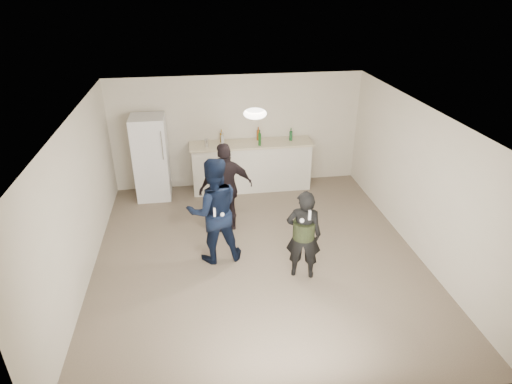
{
  "coord_description": "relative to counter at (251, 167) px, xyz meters",
  "views": [
    {
      "loc": [
        -0.93,
        -6.02,
        4.33
      ],
      "look_at": [
        0.0,
        0.2,
        1.15
      ],
      "focal_mm": 30.0,
      "sensor_mm": 36.0,
      "label": 1
    }
  ],
  "objects": [
    {
      "name": "floor",
      "position": [
        -0.26,
        -2.67,
        -0.53
      ],
      "size": [
        6.0,
        6.0,
        0.0
      ],
      "primitive_type": "plane",
      "color": "#6B5B4C",
      "rests_on": "ground"
    },
    {
      "name": "ceiling",
      "position": [
        -0.26,
        -2.67,
        1.98
      ],
      "size": [
        6.0,
        6.0,
        0.0
      ],
      "primitive_type": "plane",
      "rotation": [
        3.14,
        0.0,
        0.0
      ],
      "color": "silver",
      "rests_on": "wall_back"
    },
    {
      "name": "wall_back",
      "position": [
        -0.26,
        0.33,
        0.72
      ],
      "size": [
        6.0,
        0.0,
        6.0
      ],
      "primitive_type": "plane",
      "rotation": [
        1.57,
        0.0,
        0.0
      ],
      "color": "beige",
      "rests_on": "floor"
    },
    {
      "name": "wall_front",
      "position": [
        -0.26,
        -5.67,
        0.72
      ],
      "size": [
        6.0,
        0.0,
        6.0
      ],
      "primitive_type": "plane",
      "rotation": [
        -1.57,
        0.0,
        0.0
      ],
      "color": "beige",
      "rests_on": "floor"
    },
    {
      "name": "wall_left",
      "position": [
        -3.01,
        -2.67,
        0.72
      ],
      "size": [
        0.0,
        6.0,
        6.0
      ],
      "primitive_type": "plane",
      "rotation": [
        1.57,
        0.0,
        1.57
      ],
      "color": "beige",
      "rests_on": "floor"
    },
    {
      "name": "wall_right",
      "position": [
        2.49,
        -2.67,
        0.72
      ],
      "size": [
        0.0,
        6.0,
        6.0
      ],
      "primitive_type": "plane",
      "rotation": [
        1.57,
        0.0,
        -1.57
      ],
      "color": "beige",
      "rests_on": "floor"
    },
    {
      "name": "counter",
      "position": [
        0.0,
        0.0,
        0.0
      ],
      "size": [
        2.6,
        0.56,
        1.05
      ],
      "primitive_type": "cube",
      "color": "silver",
      "rests_on": "floor"
    },
    {
      "name": "counter_top",
      "position": [
        0.0,
        0.0,
        0.55
      ],
      "size": [
        2.68,
        0.64,
        0.04
      ],
      "primitive_type": "cube",
      "color": "beige",
      "rests_on": "counter"
    },
    {
      "name": "fridge",
      "position": [
        -2.15,
        -0.07,
        0.38
      ],
      "size": [
        0.7,
        0.7,
        1.8
      ],
      "primitive_type": "cube",
      "color": "white",
      "rests_on": "floor"
    },
    {
      "name": "fridge_handle",
      "position": [
        -1.87,
        -0.44,
        0.78
      ],
      "size": [
        0.02,
        0.02,
        0.6
      ],
      "primitive_type": "cylinder",
      "color": "silver",
      "rests_on": "fridge"
    },
    {
      "name": "ceiling_dome",
      "position": [
        -0.26,
        -2.37,
        1.93
      ],
      "size": [
        0.36,
        0.36,
        0.16
      ],
      "primitive_type": "ellipsoid",
      "color": "white",
      "rests_on": "ceiling"
    },
    {
      "name": "shaker",
      "position": [
        -0.97,
        -0.07,
        0.65
      ],
      "size": [
        0.08,
        0.08,
        0.17
      ],
      "primitive_type": "cylinder",
      "color": "silver",
      "rests_on": "counter_top"
    },
    {
      "name": "man",
      "position": [
        -0.98,
        -2.59,
        0.39
      ],
      "size": [
        0.96,
        0.78,
        1.84
      ],
      "primitive_type": "imported",
      "rotation": [
        0.0,
        0.0,
        3.25
      ],
      "color": "#0D1C3A",
      "rests_on": "floor"
    },
    {
      "name": "woman",
      "position": [
        0.37,
        -3.26,
        0.23
      ],
      "size": [
        0.63,
        0.5,
        1.51
      ],
      "primitive_type": "imported",
      "rotation": [
        0.0,
        0.0,
        2.86
      ],
      "color": "black",
      "rests_on": "floor"
    },
    {
      "name": "camo_shorts",
      "position": [
        0.37,
        -3.26,
        0.32
      ],
      "size": [
        0.34,
        0.34,
        0.28
      ],
      "primitive_type": "cylinder",
      "color": "#293819",
      "rests_on": "woman"
    },
    {
      "name": "spectator",
      "position": [
        -0.7,
        -1.67,
        0.34
      ],
      "size": [
        1.08,
        0.62,
        1.73
      ],
      "primitive_type": "imported",
      "rotation": [
        0.0,
        0.0,
        3.35
      ],
      "color": "black",
      "rests_on": "floor"
    },
    {
      "name": "remote_man",
      "position": [
        -0.98,
        -2.87,
        0.53
      ],
      "size": [
        0.04,
        0.04,
        0.15
      ],
      "primitive_type": "cube",
      "color": "white",
      "rests_on": "man"
    },
    {
      "name": "nunchuk_man",
      "position": [
        -0.86,
        -2.84,
        0.45
      ],
      "size": [
        0.07,
        0.07,
        0.07
      ],
      "primitive_type": "sphere",
      "color": "white",
      "rests_on": "man"
    },
    {
      "name": "remote_woman",
      "position": [
        0.37,
        -3.51,
        0.72
      ],
      "size": [
        0.04,
        0.04,
        0.15
      ],
      "primitive_type": "cube",
      "color": "silver",
      "rests_on": "woman"
    },
    {
      "name": "nunchuk_woman",
      "position": [
        0.27,
        -3.48,
        0.62
      ],
      "size": [
        0.07,
        0.07,
        0.07
      ],
      "primitive_type": "sphere",
      "color": "silver",
      "rests_on": "woman"
    },
    {
      "name": "bottle_cluster",
      "position": [
        -0.0,
        0.06,
        0.67
      ],
      "size": [
        1.59,
        0.39,
        0.27
      ],
      "color": "#904A15",
      "rests_on": "counter_top"
    }
  ]
}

